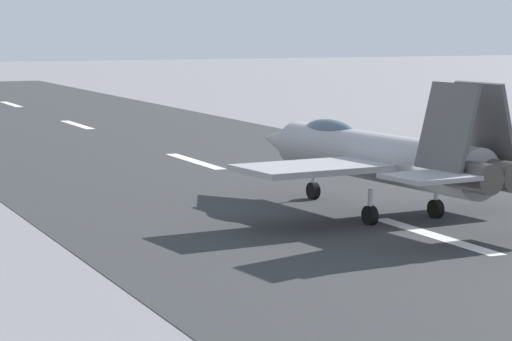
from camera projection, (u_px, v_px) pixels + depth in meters
ground_plane at (435, 236)px, 42.11m from camera, size 400.00×400.00×0.00m
runway_strip at (435, 236)px, 42.10m from camera, size 240.00×26.00×0.02m
fighter_jet at (376, 155)px, 46.54m from camera, size 17.32×13.32×5.65m
crew_person at (366, 151)px, 62.80m from camera, size 0.63×0.45×1.59m
marker_cone_far at (349, 143)px, 72.35m from camera, size 0.44×0.44×0.55m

